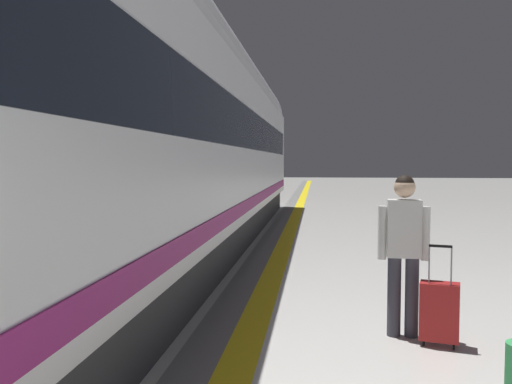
# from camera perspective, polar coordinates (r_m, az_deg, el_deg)

# --- Properties ---
(safety_line_strip) EXTENTS (0.36, 80.00, 0.01)m
(safety_line_strip) POSITION_cam_1_polar(r_m,az_deg,el_deg) (10.29, 2.46, -7.07)
(safety_line_strip) COLOR yellow
(safety_line_strip) RESTS_ON ground
(tactile_edge_band) EXTENTS (0.59, 80.00, 0.01)m
(tactile_edge_band) POSITION_cam_1_polar(r_m,az_deg,el_deg) (10.32, 0.69, -7.05)
(tactile_edge_band) COLOR slate
(tactile_edge_band) RESTS_ON ground
(high_speed_train) EXTENTS (2.94, 30.44, 4.97)m
(high_speed_train) POSITION_cam_1_polar(r_m,az_deg,el_deg) (7.83, -14.59, 7.91)
(high_speed_train) COLOR #38383D
(high_speed_train) RESTS_ON ground
(passenger_near) EXTENTS (0.54, 0.22, 1.72)m
(passenger_near) POSITION_cam_1_polar(r_m,az_deg,el_deg) (5.87, 15.47, -5.28)
(passenger_near) COLOR #383842
(passenger_near) RESTS_ON ground
(suitcase_near) EXTENTS (0.42, 0.32, 1.03)m
(suitcase_near) POSITION_cam_1_polar(r_m,az_deg,el_deg) (5.81, 18.96, -11.93)
(suitcase_near) COLOR #A51E1E
(suitcase_near) RESTS_ON ground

